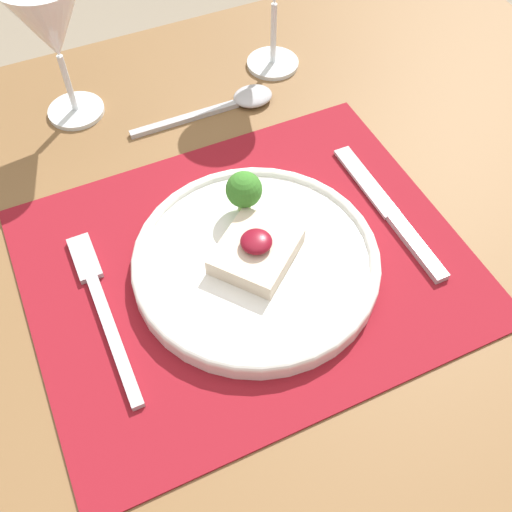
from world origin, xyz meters
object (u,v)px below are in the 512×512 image
fork (100,301)px  wine_glass_far (50,25)px  knife (395,218)px  spoon (238,101)px  dinner_plate (256,258)px

fork → wine_glass_far: size_ratio=1.19×
knife → spoon: size_ratio=1.09×
dinner_plate → wine_glass_far: bearing=108.6°
dinner_plate → wine_glass_far: 0.36m
dinner_plate → knife: 0.17m
dinner_plate → spoon: 0.26m
fork → wine_glass_far: wine_glass_far is taller
knife → wine_glass_far: bearing=129.2°
dinner_plate → spoon: dinner_plate is taller
knife → spoon: bearing=106.4°
knife → spoon: 0.27m
fork → knife: size_ratio=1.00×
fork → knife: 0.33m
knife → wine_glass_far: (-0.27, 0.33, 0.12)m
fork → knife: (0.33, -0.03, 0.00)m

